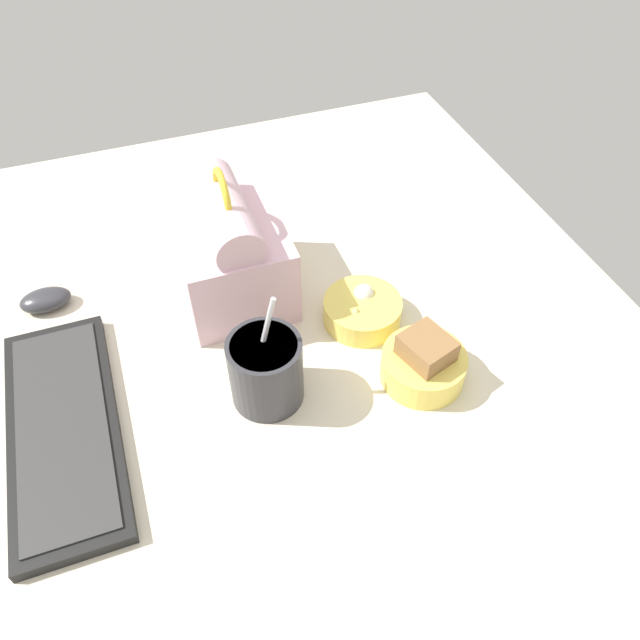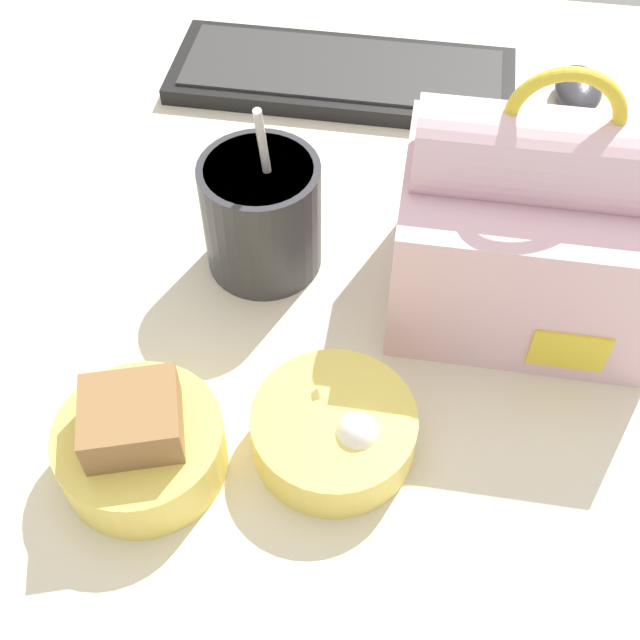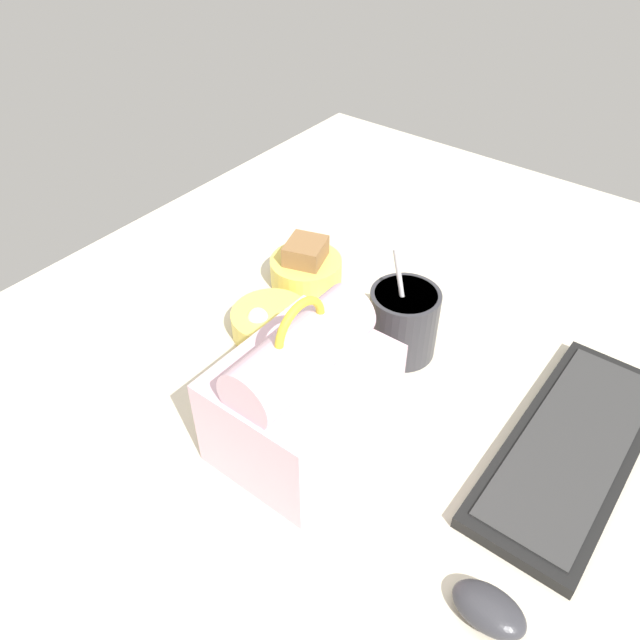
{
  "view_description": "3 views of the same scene",
  "coord_description": "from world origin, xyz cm",
  "px_view_note": "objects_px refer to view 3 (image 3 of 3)",
  "views": [
    {
      "loc": [
        -54.52,
        16.85,
        73.79
      ],
      "look_at": [
        4.04,
        -4.21,
        7.0
      ],
      "focal_mm": 35.0,
      "sensor_mm": 36.0,
      "label": 1
    },
    {
      "loc": [
        10.1,
        -42.22,
        55.23
      ],
      "look_at": [
        4.04,
        -4.21,
        7.0
      ],
      "focal_mm": 45.0,
      "sensor_mm": 36.0,
      "label": 2
    },
    {
      "loc": [
        59.35,
        38.47,
        66.59
      ],
      "look_at": [
        4.04,
        -4.21,
        7.0
      ],
      "focal_mm": 35.0,
      "sensor_mm": 36.0,
      "label": 3
    }
  ],
  "objects_px": {
    "lunch_bag": "(302,394)",
    "computer_mouse": "(489,609)",
    "keyboard": "(572,447)",
    "bento_bowl_sandwich": "(306,268)",
    "bento_bowl_snacks": "(271,322)",
    "soup_cup": "(403,321)"
  },
  "relations": [
    {
      "from": "keyboard",
      "to": "bento_bowl_sandwich",
      "type": "distance_m",
      "value": 0.5
    },
    {
      "from": "soup_cup",
      "to": "bento_bowl_snacks",
      "type": "relative_size",
      "value": 1.47
    },
    {
      "from": "bento_bowl_sandwich",
      "to": "computer_mouse",
      "type": "relative_size",
      "value": 1.53
    },
    {
      "from": "soup_cup",
      "to": "bento_bowl_snacks",
      "type": "height_order",
      "value": "soup_cup"
    },
    {
      "from": "keyboard",
      "to": "bento_bowl_snacks",
      "type": "xyz_separation_m",
      "value": [
        0.06,
        -0.45,
        0.01
      ]
    },
    {
      "from": "computer_mouse",
      "to": "bento_bowl_snacks",
      "type": "bearing_deg",
      "value": -113.08
    },
    {
      "from": "lunch_bag",
      "to": "bento_bowl_snacks",
      "type": "distance_m",
      "value": 0.22
    },
    {
      "from": "keyboard",
      "to": "lunch_bag",
      "type": "bearing_deg",
      "value": -56.22
    },
    {
      "from": "keyboard",
      "to": "soup_cup",
      "type": "relative_size",
      "value": 2.1
    },
    {
      "from": "keyboard",
      "to": "lunch_bag",
      "type": "relative_size",
      "value": 1.64
    },
    {
      "from": "bento_bowl_snacks",
      "to": "computer_mouse",
      "type": "distance_m",
      "value": 0.5
    },
    {
      "from": "keyboard",
      "to": "computer_mouse",
      "type": "height_order",
      "value": "computer_mouse"
    },
    {
      "from": "bento_bowl_sandwich",
      "to": "computer_mouse",
      "type": "distance_m",
      "value": 0.6
    },
    {
      "from": "lunch_bag",
      "to": "computer_mouse",
      "type": "distance_m",
      "value": 0.31
    },
    {
      "from": "keyboard",
      "to": "bento_bowl_snacks",
      "type": "height_order",
      "value": "bento_bowl_snacks"
    },
    {
      "from": "keyboard",
      "to": "bento_bowl_sandwich",
      "type": "xyz_separation_m",
      "value": [
        -0.08,
        -0.49,
        0.02
      ]
    },
    {
      "from": "bento_bowl_snacks",
      "to": "computer_mouse",
      "type": "bearing_deg",
      "value": 66.92
    },
    {
      "from": "bento_bowl_sandwich",
      "to": "bento_bowl_snacks",
      "type": "relative_size",
      "value": 0.99
    },
    {
      "from": "bento_bowl_sandwich",
      "to": "soup_cup",
      "type": "bearing_deg",
      "value": 78.25
    },
    {
      "from": "lunch_bag",
      "to": "soup_cup",
      "type": "relative_size",
      "value": 1.28
    },
    {
      "from": "bento_bowl_sandwich",
      "to": "computer_mouse",
      "type": "xyz_separation_m",
      "value": [
        0.33,
        0.5,
        -0.02
      ]
    },
    {
      "from": "keyboard",
      "to": "soup_cup",
      "type": "height_order",
      "value": "soup_cup"
    }
  ]
}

